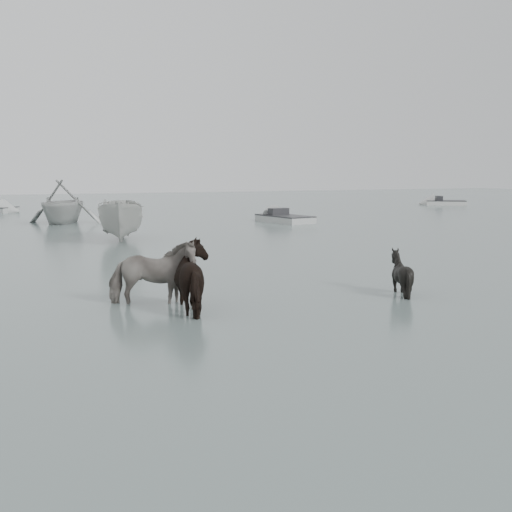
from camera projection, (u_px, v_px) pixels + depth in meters
name	position (u px, v px, depth m)	size (l,w,h in m)	color
ground	(317.00, 319.00, 12.27)	(140.00, 140.00, 0.00)	#566663
pony_pinto	(152.00, 268.00, 13.49)	(0.85, 1.87, 1.58)	black
pony_dark	(200.00, 269.00, 13.07)	(1.65, 1.41, 1.66)	black
pony_black	(401.00, 266.00, 14.72)	(1.02, 1.14, 1.26)	black
rowboat_trail	(63.00, 200.00, 34.36)	(4.05, 4.70, 2.47)	#B0B3B0
boat_small	(122.00, 218.00, 25.89)	(1.80, 4.78, 1.85)	#B0B0AB
skiff_port	(285.00, 215.00, 35.05)	(4.95, 1.60, 0.75)	#A6A8A6
skiff_star	(445.00, 200.00, 52.55)	(4.34, 1.60, 0.75)	#BAB9B4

